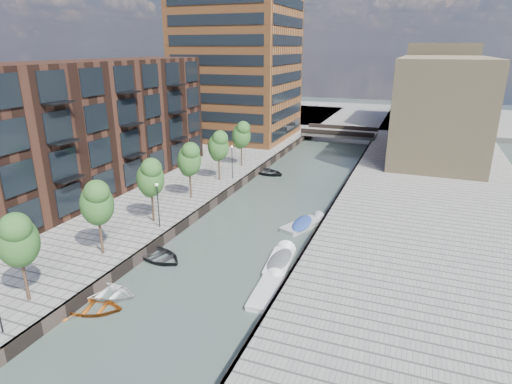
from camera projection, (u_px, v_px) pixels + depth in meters
The scene contains 27 objects.
water at pixel (288, 193), 50.41m from camera, with size 300.00×300.00×0.00m, color #38473F.
quay_left at pixel (53, 161), 62.49m from camera, with size 60.00×140.00×1.00m, color gray.
quay_right at pixel (435, 206), 44.81m from camera, with size 20.00×140.00×1.00m, color gray.
quay_wall_left at pixel (241, 183), 52.33m from camera, with size 0.25×140.00×1.00m, color #332823.
quay_wall_right at pixel (340, 195), 48.18m from camera, with size 0.25×140.00×1.00m, color #332823.
far_closure at pixel (361, 116), 103.26m from camera, with size 80.00×40.00×1.00m, color gray.
apartment_block at pixel (84, 129), 45.80m from camera, with size 8.00×38.00×14.00m, color black.
tower at pixel (238, 49), 73.12m from camera, with size 18.00×18.00×30.00m, color #9C592D.
tan_block_near at pixel (440, 108), 61.83m from camera, with size 12.00×25.00×14.00m, color #8E7B57.
tan_block_far at pixel (438, 86), 84.48m from camera, with size 12.00×20.00×16.00m, color #8E7B57.
bridge at pixel (339, 133), 78.23m from camera, with size 13.00×6.00×1.30m.
tree_1 at pixel (17, 239), 25.97m from camera, with size 2.50×2.50×5.95m.
tree_2 at pixel (97, 202), 32.16m from camera, with size 2.50×2.50×5.95m.
tree_3 at pixel (150, 177), 38.34m from camera, with size 2.50×2.50×5.95m.
tree_4 at pixel (189, 159), 44.52m from camera, with size 2.50×2.50×5.95m.
tree_5 at pixel (218, 145), 50.71m from camera, with size 2.50×2.50×5.95m.
tree_6 at pixel (241, 134), 56.89m from camera, with size 2.50×2.50×5.95m.
lamp_1 at pixel (158, 201), 37.59m from camera, with size 0.24×0.24×4.12m.
lamp_2 at pixel (232, 159), 51.73m from camera, with size 0.24×0.24×4.12m.
sloop_1 at pixel (158, 259), 34.77m from camera, with size 3.50×4.90×1.01m, color black.
sloop_2 at pixel (92, 310), 27.97m from camera, with size 3.01×4.22×0.87m, color #A74D12.
sloop_3 at pixel (106, 296), 29.61m from camera, with size 3.23×4.52×0.94m, color white.
sloop_4 at pixel (267, 174), 57.94m from camera, with size 3.59×5.02×1.04m, color black.
motorboat_2 at pixel (269, 290), 30.12m from camera, with size 1.91×4.81×1.57m.
motorboat_3 at pixel (305, 224), 41.04m from camera, with size 3.62×5.33×1.69m.
motorboat_4 at pixel (281, 260), 34.18m from camera, with size 2.21×5.14×1.66m.
car at pixel (400, 149), 65.03m from camera, with size 1.53×3.81×1.30m, color #9B9EA0.
Camera 1 is at (13.56, -5.87, 16.36)m, focal length 30.00 mm.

